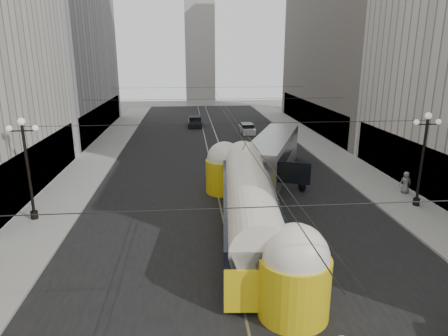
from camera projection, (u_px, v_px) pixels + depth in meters
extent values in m
cube|color=black|center=(217.00, 159.00, 40.16)|extent=(20.00, 85.00, 0.02)
cube|color=gray|center=(102.00, 152.00, 42.43)|extent=(4.00, 72.00, 0.15)
cube|color=gray|center=(322.00, 148.00, 44.54)|extent=(4.00, 72.00, 0.15)
cube|color=gray|center=(210.00, 159.00, 40.09)|extent=(0.12, 85.00, 0.04)
cube|color=gray|center=(224.00, 158.00, 40.22)|extent=(0.12, 85.00, 0.04)
cube|color=black|center=(41.00, 165.00, 30.23)|extent=(0.10, 18.00, 3.60)
cube|color=#999999|center=(46.00, 22.00, 49.39)|extent=(12.00, 28.00, 28.00)
cube|color=black|center=(103.00, 117.00, 53.21)|extent=(0.10, 25.20, 3.60)
cube|color=black|center=(408.00, 163.00, 30.79)|extent=(0.10, 18.00, 3.60)
cube|color=#514C47|center=(359.00, 8.00, 52.36)|extent=(12.00, 32.00, 32.00)
cube|color=black|center=(309.00, 115.00, 55.68)|extent=(0.10, 28.80, 3.60)
cube|color=#B2AFA8|center=(200.00, 45.00, 82.34)|extent=(6.00, 6.00, 24.00)
cylinder|color=black|center=(28.00, 173.00, 24.30)|extent=(0.18, 0.18, 6.00)
cylinder|color=black|center=(34.00, 215.00, 25.06)|extent=(0.44, 0.44, 0.50)
cylinder|color=black|center=(23.00, 131.00, 23.59)|extent=(1.60, 0.08, 0.08)
sphere|color=white|center=(21.00, 122.00, 23.43)|extent=(0.44, 0.44, 0.44)
sphere|color=white|center=(9.00, 129.00, 23.48)|extent=(0.36, 0.36, 0.36)
sphere|color=white|center=(35.00, 128.00, 23.61)|extent=(0.36, 0.36, 0.36)
cylinder|color=black|center=(422.00, 163.00, 26.51)|extent=(0.18, 0.18, 6.00)
cylinder|color=black|center=(416.00, 202.00, 27.27)|extent=(0.44, 0.44, 0.50)
cylinder|color=black|center=(427.00, 124.00, 25.80)|extent=(1.60, 0.08, 0.08)
sphere|color=white|center=(428.00, 116.00, 25.65)|extent=(0.44, 0.44, 0.44)
sphere|color=white|center=(416.00, 122.00, 25.69)|extent=(0.36, 0.36, 0.36)
sphere|color=white|center=(439.00, 122.00, 25.82)|extent=(0.36, 0.36, 0.36)
cylinder|color=black|center=(291.00, 206.00, 11.22)|extent=(25.00, 0.03, 0.03)
cylinder|color=black|center=(234.00, 123.00, 24.62)|extent=(25.00, 0.03, 0.03)
cylinder|color=black|center=(217.00, 99.00, 38.03)|extent=(25.00, 0.03, 0.03)
cylinder|color=black|center=(209.00, 87.00, 51.43)|extent=(25.00, 0.03, 0.03)
cylinder|color=black|center=(214.00, 97.00, 41.91)|extent=(0.03, 72.00, 0.03)
cylinder|color=black|center=(218.00, 97.00, 41.95)|extent=(0.03, 72.00, 0.03)
cube|color=gold|center=(248.00, 216.00, 22.98)|extent=(4.21, 15.56, 1.87)
cube|color=black|center=(248.00, 230.00, 23.22)|extent=(4.17, 15.10, 0.33)
cube|color=black|center=(249.00, 196.00, 22.65)|extent=(4.21, 15.33, 0.93)
cylinder|color=silver|center=(249.00, 191.00, 22.56)|extent=(3.87, 15.30, 2.52)
cylinder|color=gold|center=(294.00, 287.00, 15.77)|extent=(2.85, 2.85, 2.52)
sphere|color=silver|center=(296.00, 257.00, 15.41)|extent=(2.63, 2.63, 2.63)
cylinder|color=gold|center=(225.00, 176.00, 30.12)|extent=(2.85, 2.85, 2.52)
sphere|color=silver|center=(225.00, 159.00, 29.76)|extent=(2.63, 2.63, 2.63)
sphere|color=#FFF2BF|center=(304.00, 312.00, 14.78)|extent=(0.36, 0.36, 0.36)
cube|color=#96999B|center=(273.00, 155.00, 34.36)|extent=(7.46, 13.36, 3.32)
cube|color=black|center=(273.00, 149.00, 34.21)|extent=(7.30, 12.93, 1.22)
cube|color=black|center=(292.00, 173.00, 27.95)|extent=(2.40, 1.03, 1.55)
cylinder|color=black|center=(266.00, 185.00, 30.30)|extent=(0.30, 1.11, 1.11)
cylinder|color=black|center=(302.00, 184.00, 30.54)|extent=(0.30, 1.11, 1.11)
cylinder|color=black|center=(249.00, 156.00, 38.81)|extent=(0.30, 1.11, 1.11)
cylinder|color=black|center=(277.00, 156.00, 39.05)|extent=(0.30, 1.11, 1.11)
cube|color=silver|center=(247.00, 130.00, 52.93)|extent=(1.72, 4.13, 0.73)
cube|color=black|center=(247.00, 126.00, 52.79)|extent=(1.51, 2.27, 0.69)
cylinder|color=black|center=(243.00, 133.00, 51.56)|extent=(0.22, 0.59, 0.59)
cylinder|color=black|center=(254.00, 133.00, 51.69)|extent=(0.22, 0.59, 0.59)
cylinder|color=black|center=(240.00, 129.00, 54.24)|extent=(0.22, 0.59, 0.59)
cylinder|color=black|center=(251.00, 129.00, 54.37)|extent=(0.22, 0.59, 0.59)
cube|color=black|center=(195.00, 123.00, 57.93)|extent=(2.02, 4.74, 0.83)
cube|color=black|center=(195.00, 119.00, 57.76)|extent=(1.75, 2.62, 0.79)
cylinder|color=black|center=(189.00, 126.00, 56.36)|extent=(0.22, 0.67, 0.67)
cylinder|color=black|center=(201.00, 126.00, 56.52)|extent=(0.22, 0.67, 0.67)
cylinder|color=black|center=(189.00, 122.00, 59.43)|extent=(0.22, 0.67, 0.67)
cylinder|color=black|center=(200.00, 122.00, 59.58)|extent=(0.22, 0.67, 0.67)
imported|color=slate|center=(406.00, 182.00, 29.56)|extent=(0.88, 0.64, 1.64)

